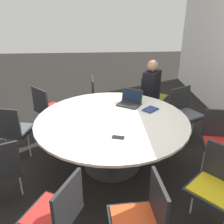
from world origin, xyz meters
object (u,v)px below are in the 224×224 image
at_px(chair_3, 12,128).
at_px(chair_0, 152,94).
at_px(spiral_notebook, 150,110).
at_px(laptop, 130,101).
at_px(chair_6, 142,216).
at_px(cell_phone, 118,137).
at_px(chair_4, 0,168).
at_px(chair_5, 57,211).
at_px(chair_8, 220,138).
at_px(chair_7, 217,182).
at_px(person_0, 152,88).
at_px(chair_2, 48,106).
at_px(chair_1, 100,96).
at_px(chair_9, 184,110).

bearing_deg(chair_3, chair_0, 41.90).
bearing_deg(spiral_notebook, laptop, -132.12).
distance_m(chair_6, cell_phone, 0.96).
xyz_separation_m(chair_3, cell_phone, (0.73, 1.43, 0.22)).
distance_m(chair_4, cell_phone, 1.32).
distance_m(chair_4, chair_6, 1.60).
height_order(chair_3, chair_5, same).
distance_m(chair_6, chair_8, 1.72).
distance_m(chair_7, laptop, 1.67).
distance_m(chair_4, person_0, 2.80).
height_order(chair_2, chair_4, same).
height_order(chair_1, chair_7, same).
xyz_separation_m(chair_2, chair_6, (2.39, 1.18, 0.00)).
bearing_deg(chair_4, cell_phone, -17.11).
distance_m(person_0, spiral_notebook, 1.02).
bearing_deg(laptop, chair_3, -140.42).
bearing_deg(chair_5, chair_8, -34.81).
xyz_separation_m(person_0, spiral_notebook, (0.99, -0.24, 0.03)).
distance_m(chair_8, cell_phone, 1.40).
distance_m(chair_2, person_0, 1.84).
relative_size(chair_6, cell_phone, 5.52).
distance_m(chair_3, chair_8, 2.82).
xyz_separation_m(chair_4, chair_8, (-0.45, 2.65, 0.00)).
relative_size(chair_1, chair_7, 1.00).
distance_m(chair_0, spiral_notebook, 1.30).
distance_m(chair_2, spiral_notebook, 1.75).
xyz_separation_m(chair_4, chair_7, (0.37, 2.23, 0.00)).
xyz_separation_m(chair_2, chair_3, (0.73, -0.38, 0.00)).
height_order(chair_0, person_0, person_0).
relative_size(chair_2, chair_5, 1.00).
relative_size(laptop, spiral_notebook, 1.59).
bearing_deg(chair_9, chair_3, -17.42).
bearing_deg(laptop, chair_0, 93.37).
relative_size(chair_3, chair_7, 1.00).
height_order(chair_3, chair_8, same).
distance_m(chair_2, laptop, 1.43).
distance_m(chair_4, chair_8, 2.69).
relative_size(chair_7, cell_phone, 5.52).
bearing_deg(chair_3, chair_6, -33.71).
bearing_deg(chair_1, laptop, 22.27).
bearing_deg(chair_2, chair_5, -31.85).
bearing_deg(spiral_notebook, person_0, 166.45).
distance_m(chair_3, person_0, 2.40).
height_order(chair_9, laptop, laptop).
xyz_separation_m(chair_1, chair_5, (2.70, -0.42, 0.00)).
distance_m(chair_3, chair_6, 2.27).
bearing_deg(spiral_notebook, chair_1, -149.31).
xyz_separation_m(chair_6, chair_7, (-0.38, 0.81, 0.00)).
bearing_deg(chair_9, chair_5, 21.14).
relative_size(chair_3, chair_9, 1.00).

